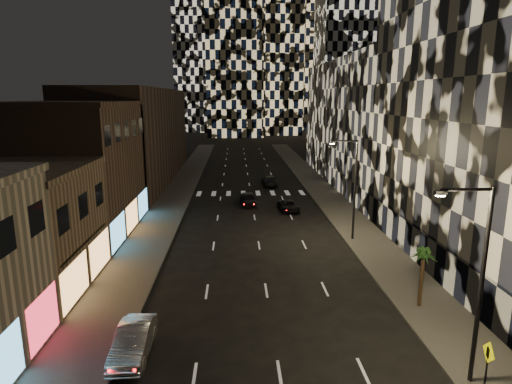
{
  "coord_description": "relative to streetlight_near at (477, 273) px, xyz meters",
  "views": [
    {
      "loc": [
        -1.95,
        -6.68,
        12.74
      ],
      "look_at": [
        -0.52,
        23.68,
        6.0
      ],
      "focal_mm": 30.0,
      "sensor_mm": 36.0,
      "label": 1
    }
  ],
  "objects": [
    {
      "name": "curb_right",
      "position": [
        -0.45,
        40.0,
        -5.28
      ],
      "size": [
        0.2,
        120.0,
        0.15
      ],
      "primitive_type": "cube",
      "color": "#4C4C47",
      "rests_on": "ground"
    },
    {
      "name": "retail_brown",
      "position": [
        -25.35,
        23.5,
        0.65
      ],
      "size": [
        10.0,
        15.0,
        12.0
      ],
      "primitive_type": "cube",
      "color": "#4C372B",
      "rests_on": "ground"
    },
    {
      "name": "car_silver_parked",
      "position": [
        -15.55,
        2.93,
        -4.59
      ],
      "size": [
        1.61,
        4.61,
        1.52
      ],
      "primitive_type": "imported",
      "rotation": [
        0.0,
        0.0,
        0.0
      ],
      "color": "#A9A8AE",
      "rests_on": "ground"
    },
    {
      "name": "curb_left",
      "position": [
        -16.25,
        40.0,
        -5.28
      ],
      "size": [
        0.2,
        120.0,
        0.15
      ],
      "primitive_type": "cube",
      "color": "#4C4C47",
      "rests_on": "ground"
    },
    {
      "name": "retail_tan",
      "position": [
        -25.35,
        11.0,
        -1.35
      ],
      "size": [
        10.0,
        10.0,
        8.0
      ],
      "primitive_type": "cube",
      "color": "brown",
      "rests_on": "ground"
    },
    {
      "name": "sidewalk_right",
      "position": [
        1.65,
        40.0,
        -5.28
      ],
      "size": [
        4.0,
        120.0,
        0.15
      ],
      "primitive_type": "cube",
      "color": "#47443F",
      "rests_on": "ground"
    },
    {
      "name": "ped_sign",
      "position": [
        -0.06,
        -1.51,
        -3.24
      ],
      "size": [
        0.16,
        0.95,
        2.87
      ],
      "rotation": [
        0.0,
        0.0,
        -0.12
      ],
      "color": "black",
      "rests_on": "sidewalk_right"
    },
    {
      "name": "streetlight_far",
      "position": [
        0.0,
        20.0,
        0.0
      ],
      "size": [
        2.55,
        0.25,
        9.0
      ],
      "color": "black",
      "rests_on": "sidewalk_right"
    },
    {
      "name": "palm_tree",
      "position": [
        0.94,
        7.12,
        -2.11
      ],
      "size": [
        1.91,
        1.9,
        3.75
      ],
      "color": "#47331E",
      "rests_on": "sidewalk_right"
    },
    {
      "name": "retail_filler_left",
      "position": [
        -25.35,
        50.0,
        1.65
      ],
      "size": [
        10.0,
        40.0,
        14.0
      ],
      "primitive_type": "cube",
      "color": "#4C372B",
      "rests_on": "ground"
    },
    {
      "name": "midrise_base",
      "position": [
        3.95,
        14.5,
        -3.85
      ],
      "size": [
        0.6,
        25.0,
        3.0
      ],
      "primitive_type": "cube",
      "color": "#383838",
      "rests_on": "ground"
    },
    {
      "name": "car_dark_midlane",
      "position": [
        -8.85,
        33.31,
        -4.59
      ],
      "size": [
        2.19,
        4.6,
        1.52
      ],
      "primitive_type": "imported",
      "rotation": [
        0.0,
        0.0,
        0.09
      ],
      "color": "black",
      "rests_on": "ground"
    },
    {
      "name": "car_dark_oncoming",
      "position": [
        -5.36,
        45.11,
        -4.63
      ],
      "size": [
        2.17,
        5.06,
        1.45
      ],
      "primitive_type": "imported",
      "rotation": [
        0.0,
        0.0,
        3.17
      ],
      "color": "black",
      "rests_on": "ground"
    },
    {
      "name": "midrise_filler_right",
      "position": [
        11.65,
        47.0,
        3.65
      ],
      "size": [
        16.0,
        40.0,
        18.0
      ],
      "primitive_type": "cube",
      "color": "#232326",
      "rests_on": "ground"
    },
    {
      "name": "streetlight_near",
      "position": [
        0.0,
        0.0,
        0.0
      ],
      "size": [
        2.55,
        0.25,
        9.0
      ],
      "color": "black",
      "rests_on": "sidewalk_right"
    },
    {
      "name": "car_dark_rightlane",
      "position": [
        -4.35,
        30.38,
        -4.76
      ],
      "size": [
        2.39,
        4.42,
        1.18
      ],
      "primitive_type": "imported",
      "rotation": [
        0.0,
        0.0,
        0.1
      ],
      "color": "black",
      "rests_on": "ground"
    },
    {
      "name": "sidewalk_left",
      "position": [
        -18.35,
        40.0,
        -5.28
      ],
      "size": [
        4.0,
        120.0,
        0.15
      ],
      "primitive_type": "cube",
      "color": "#47443F",
      "rests_on": "ground"
    }
  ]
}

